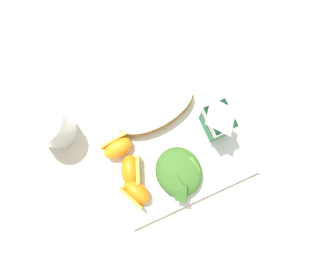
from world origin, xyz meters
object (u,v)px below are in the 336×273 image
Objects in this scene: cheesy_pizza_bread at (154,110)px; milk_carton at (218,120)px; white_plate at (168,138)px; orange_wedge_middle at (131,170)px; orange_wedge_front at (117,147)px; green_salad_pile at (179,172)px; drinking_clear_cup at (50,127)px; orange_wedge_rear at (136,192)px.

milk_carton is (0.08, 0.10, 0.04)m from cheesy_pizza_bread.
white_plate is at bearing -100.19° from milk_carton.
orange_wedge_front is at bearing -172.84° from orange_wedge_middle.
orange_wedge_middle is (-0.04, -0.08, -0.00)m from green_salad_pile.
drinking_clear_cup is (-0.13, -0.30, -0.02)m from milk_carton.
orange_wedge_rear is at bearing -10.56° from orange_wedge_middle.
milk_carton is at bearing 94.44° from orange_wedge_middle.
orange_wedge_rear is (0.00, -0.09, -0.00)m from green_salad_pile.
green_salad_pile is at bearing 46.47° from drinking_clear_cup.
cheesy_pizza_bread is 1.74× the size of drinking_clear_cup.
milk_carton reaches higher than orange_wedge_middle.
milk_carton reaches higher than white_plate.
orange_wedge_rear is (0.06, -0.20, -0.04)m from milk_carton.
orange_wedge_rear is (0.13, -0.10, 0.00)m from cheesy_pizza_bread.
drinking_clear_cup is (-0.05, -0.20, 0.02)m from cheesy_pizza_bread.
white_plate is at bearing 126.46° from orange_wedge_rear.
orange_wedge_rear is (0.08, -0.10, 0.03)m from white_plate.
orange_wedge_rear is (0.10, -0.00, 0.00)m from orange_wedge_front.
orange_wedge_middle is (0.09, -0.09, 0.00)m from cheesy_pizza_bread.
green_salad_pile is 0.98× the size of milk_carton.
orange_wedge_middle is at bearing -116.82° from green_salad_pile.
cheesy_pizza_bread is 0.21m from drinking_clear_cup.
milk_carton reaches higher than green_salad_pile.
white_plate is 0.10m from orange_wedge_middle.
milk_carton is 0.32m from drinking_clear_cup.
milk_carton reaches higher than cheesy_pizza_bread.
orange_wedge_front is (-0.02, -0.10, 0.03)m from white_plate.
orange_wedge_front is 0.62× the size of drinking_clear_cup.
orange_wedge_middle is 0.18m from drinking_clear_cup.
drinking_clear_cup is at bearing -118.18° from white_plate.
orange_wedge_middle is at bearing 37.74° from drinking_clear_cup.
drinking_clear_cup reaches higher than orange_wedge_middle.
orange_wedge_front reaches higher than white_plate.
orange_wedge_rear is 0.21m from drinking_clear_cup.
orange_wedge_rear is (0.04, -0.01, 0.00)m from orange_wedge_middle.
milk_carton is at bearing 106.43° from orange_wedge_rear.
orange_wedge_middle is at bearing 7.16° from orange_wedge_front.
white_plate is at bearing 3.55° from cheesy_pizza_bread.
green_salad_pile is 1.69× the size of orange_wedge_front.
drinking_clear_cup reaches higher than orange_wedge_rear.
drinking_clear_cup is at bearing -112.87° from milk_carton.
milk_carton is 0.21m from orange_wedge_rear.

